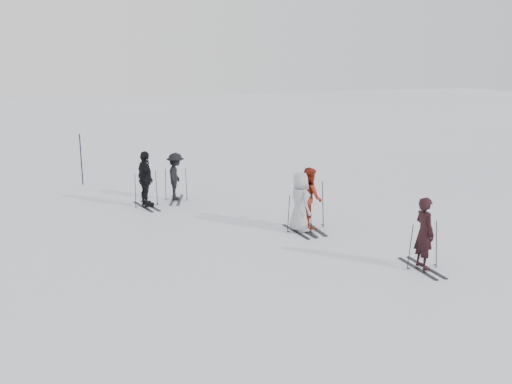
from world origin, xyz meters
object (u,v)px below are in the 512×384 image
Objects in this scene: skier_uphill_far at (176,177)px; piste_marker at (81,159)px; skier_near_dark at (424,234)px; skier_uphill_left at (146,180)px; skier_red at (309,199)px; skier_grey at (300,203)px.

piste_marker is at bearing 55.55° from skier_uphill_far.
skier_near_dark is 0.92× the size of skier_uphill_left.
skier_red reaches higher than skier_grey.
skier_grey is (-1.34, 3.58, -0.00)m from skier_near_dark.
skier_uphill_far is 4.60m from piste_marker.
skier_uphill_far is at bearing -54.15° from piste_marker.
skier_grey reaches higher than skier_uphill_far.
piste_marker is (-4.97, 8.47, 0.14)m from skier_grey.
skier_red is 1.05× the size of skier_grey.
skier_uphill_far is at bearing 23.58° from skier_grey.
piste_marker reaches higher than skier_grey.
skier_red is 1.08× the size of skier_uphill_far.
skier_uphill_left reaches higher than skier_red.
skier_near_dark is at bearing -159.54° from skier_uphill_left.
skier_uphill_left reaches higher than skier_uphill_far.
skier_near_dark is at bearing -62.36° from piste_marker.
skier_near_dark is 1.03× the size of skier_uphill_far.
skier_near_dark is at bearing -161.62° from skier_grey.
skier_grey is 5.44m from skier_uphill_left.
piste_marker is (-5.36, 8.26, 0.11)m from skier_red.
piste_marker reaches higher than skier_uphill_far.
skier_uphill_left is (-4.72, 7.84, 0.07)m from skier_near_dark.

